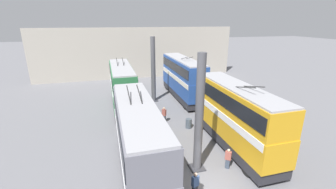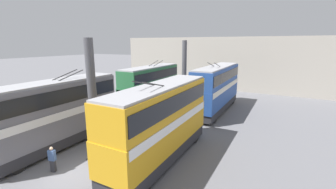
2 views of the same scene
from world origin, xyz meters
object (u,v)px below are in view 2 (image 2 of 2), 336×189
at_px(bus_right_near, 57,110).
at_px(person_aisle_midway, 153,115).
at_px(bus_left_near, 160,119).
at_px(oil_drum, 161,128).
at_px(person_aisle_foreground, 52,159).
at_px(bus_right_far, 151,84).
at_px(bus_left_far, 217,86).
at_px(person_by_left_row, 114,158).

height_order(bus_right_near, person_aisle_midway, bus_right_near).
height_order(bus_left_near, oil_drum, bus_left_near).
relative_size(person_aisle_foreground, oil_drum, 1.78).
relative_size(bus_right_near, bus_right_far, 1.00).
height_order(bus_left_near, bus_left_far, bus_left_far).
distance_m(person_by_left_row, person_aisle_midway, 8.95).
height_order(bus_left_far, oil_drum, bus_left_far).
xyz_separation_m(bus_left_far, person_aisle_foreground, (-17.67, 5.25, -2.16)).
height_order(person_aisle_midway, oil_drum, person_aisle_midway).
relative_size(bus_left_far, person_aisle_midway, 6.82).
height_order(bus_right_far, person_aisle_foreground, bus_right_far).
bearing_deg(bus_left_far, person_aisle_midway, 148.15).
bearing_deg(bus_left_near, bus_right_near, 102.51).
bearing_deg(bus_right_near, bus_right_far, 0.00).
bearing_deg(bus_right_near, oil_drum, -43.60).
bearing_deg(person_by_left_row, person_aisle_foreground, -19.56).
height_order(person_by_left_row, person_aisle_foreground, person_aisle_foreground).
relative_size(person_aisle_midway, oil_drum, 1.77).
height_order(bus_left_far, person_aisle_midway, bus_left_far).
xyz_separation_m(bus_right_near, bus_right_far, (13.40, 0.00, -0.06)).
relative_size(person_by_left_row, oil_drum, 1.66).
distance_m(person_aisle_foreground, person_aisle_midway, 10.58).
relative_size(person_by_left_row, person_aisle_midway, 0.93).
distance_m(bus_left_near, person_aisle_foreground, 7.22).
relative_size(bus_left_near, person_by_left_row, 6.60).
xyz_separation_m(person_aisle_foreground, person_aisle_midway, (10.55, -0.82, -0.01)).
height_order(bus_left_far, person_by_left_row, bus_left_far).
height_order(person_aisle_foreground, person_aisle_midway, person_aisle_foreground).
bearing_deg(person_aisle_midway, bus_right_near, 24.47).
bearing_deg(bus_right_far, bus_left_far, -78.89).
bearing_deg(bus_left_near, person_aisle_foreground, 130.48).
relative_size(bus_right_near, person_aisle_midway, 6.25).
xyz_separation_m(bus_left_near, person_aisle_foreground, (-4.48, 5.25, -2.12)).
bearing_deg(person_aisle_midway, bus_left_near, 85.78).
bearing_deg(oil_drum, bus_left_near, -150.18).
distance_m(bus_right_near, person_aisle_midway, 8.95).
xyz_separation_m(bus_left_far, oil_drum, (-8.98, 2.41, -2.58)).
relative_size(bus_left_near, bus_right_far, 0.98).
bearing_deg(person_aisle_midway, bus_left_far, -162.16).
relative_size(bus_right_far, person_aisle_midway, 6.26).
height_order(bus_right_far, person_by_left_row, bus_right_far).
xyz_separation_m(bus_left_far, person_aisle_midway, (-7.12, 4.42, -2.17)).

